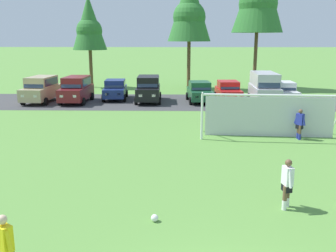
% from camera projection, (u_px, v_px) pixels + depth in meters
% --- Properties ---
extents(ground_plane, '(400.00, 400.00, 0.00)m').
position_uv_depth(ground_plane, '(195.00, 132.00, 21.96)').
color(ground_plane, '#598C3D').
extents(parking_lot_strip, '(52.00, 8.40, 0.01)m').
position_uv_depth(parking_lot_strip, '(189.00, 102.00, 32.31)').
color(parking_lot_strip, '#3D3D3F').
rests_on(parking_lot_strip, ground).
extents(soccer_ball, '(0.22, 0.22, 0.22)m').
position_uv_depth(soccer_ball, '(155.00, 218.00, 11.27)').
color(soccer_ball, white).
rests_on(soccer_ball, ground).
extents(soccer_goal, '(7.53, 2.45, 2.57)m').
position_uv_depth(soccer_goal, '(270.00, 114.00, 20.54)').
color(soccer_goal, white).
rests_on(soccer_goal, ground).
extents(referee, '(0.61, 0.55, 1.64)m').
position_uv_depth(referee, '(5.00, 249.00, 8.29)').
color(referee, beige).
rests_on(referee, ground).
extents(player_midfield_center, '(0.49, 0.66, 1.64)m').
position_uv_depth(player_midfield_center, '(300.00, 124.00, 20.24)').
color(player_midfield_center, brown).
rests_on(player_midfield_center, ground).
extents(player_defender_far, '(0.31, 0.75, 1.64)m').
position_uv_depth(player_defender_far, '(287.00, 184.00, 11.99)').
color(player_defender_far, brown).
rests_on(player_defender_far, ground).
extents(parked_car_slot_far_left, '(2.40, 4.73, 2.16)m').
position_uv_depth(parked_car_slot_far_left, '(41.00, 89.00, 31.87)').
color(parked_car_slot_far_left, tan).
rests_on(parked_car_slot_far_left, ground).
extents(parked_car_slot_left, '(2.23, 4.65, 2.16)m').
position_uv_depth(parked_car_slot_left, '(76.00, 89.00, 31.78)').
color(parked_car_slot_left, maroon).
rests_on(parked_car_slot_left, ground).
extents(parked_car_slot_center_left, '(2.25, 4.31, 1.72)m').
position_uv_depth(parked_car_slot_center_left, '(115.00, 89.00, 33.43)').
color(parked_car_slot_center_left, navy).
rests_on(parked_car_slot_center_left, ground).
extents(parked_car_slot_center, '(2.25, 4.66, 2.16)m').
position_uv_depth(parked_car_slot_center, '(148.00, 89.00, 32.11)').
color(parked_car_slot_center, black).
rests_on(parked_car_slot_center, ground).
extents(parked_car_slot_center_right, '(2.29, 4.33, 1.72)m').
position_uv_depth(parked_car_slot_center_right, '(200.00, 92.00, 32.02)').
color(parked_car_slot_center_right, '#194C2D').
rests_on(parked_car_slot_center_right, ground).
extents(parked_car_slot_right, '(2.14, 4.25, 1.72)m').
position_uv_depth(parked_car_slot_right, '(228.00, 91.00, 32.50)').
color(parked_car_slot_right, red).
rests_on(parked_car_slot_right, ground).
extents(parked_car_slot_far_right, '(2.32, 4.86, 2.52)m').
position_uv_depth(parked_car_slot_far_right, '(264.00, 87.00, 31.44)').
color(parked_car_slot_far_right, '#B2B2BC').
rests_on(parked_car_slot_far_right, ground).
extents(parked_car_slot_end, '(2.13, 4.25, 1.72)m').
position_uv_depth(parked_car_slot_end, '(283.00, 92.00, 31.94)').
color(parked_car_slot_end, silver).
rests_on(parked_car_slot_end, ground).
extents(tree_left_edge, '(3.65, 3.65, 9.72)m').
position_uv_depth(tree_left_edge, '(89.00, 25.00, 40.20)').
color(tree_left_edge, brown).
rests_on(tree_left_edge, ground).
extents(tree_mid_left, '(4.46, 4.46, 11.90)m').
position_uv_depth(tree_mid_left, '(189.00, 9.00, 38.65)').
color(tree_mid_left, brown).
rests_on(tree_mid_left, ground).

